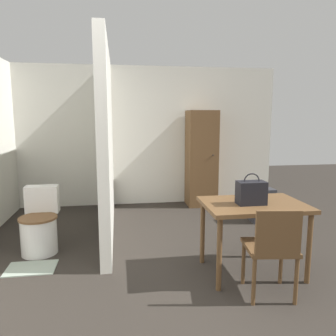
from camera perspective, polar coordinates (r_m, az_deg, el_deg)
name	(u,v)px	position (r m, az deg, el deg)	size (l,w,h in m)	color
wall_back	(136,136)	(6.05, -5.53, 5.51)	(5.17, 0.12, 2.50)	silver
partition_wall	(107,143)	(4.61, -10.64, 4.34)	(0.12, 2.74, 2.50)	silver
dining_table	(253,212)	(3.47, 14.65, -7.36)	(1.02, 0.72, 0.74)	brown
wooden_chair	(272,247)	(3.09, 17.67, -12.97)	(0.48, 0.48, 0.84)	brown
toilet	(40,226)	(4.26, -21.43, -9.41)	(0.44, 0.59, 0.76)	white
handbag	(251,192)	(3.36, 14.29, -4.15)	(0.28, 0.16, 0.31)	black
wooden_cabinet	(201,158)	(5.95, 5.83, 1.67)	(0.52, 0.49, 1.72)	brown
bath_mat	(31,268)	(3.94, -22.71, -15.79)	(0.51, 0.35, 0.01)	#99A899
space_heater	(262,205)	(5.27, 16.10, -6.25)	(0.34, 0.24, 0.52)	#2D2D33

